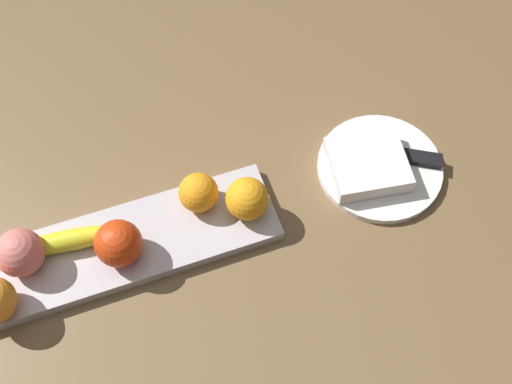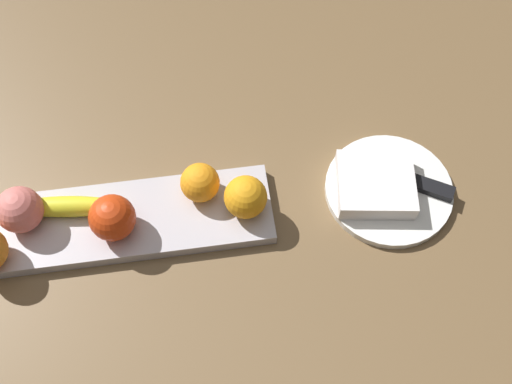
% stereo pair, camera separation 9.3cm
% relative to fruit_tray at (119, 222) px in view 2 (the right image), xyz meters
% --- Properties ---
extents(ground_plane, '(2.40, 2.40, 0.00)m').
position_rel_fruit_tray_xyz_m(ground_plane, '(0.04, -0.02, -0.01)').
color(ground_plane, brown).
extents(fruit_tray, '(0.47, 0.13, 0.02)m').
position_rel_fruit_tray_xyz_m(fruit_tray, '(0.00, 0.00, 0.00)').
color(fruit_tray, '#BDB8C1').
rests_on(fruit_tray, ground_plane).
extents(apple, '(0.07, 0.07, 0.07)m').
position_rel_fruit_tray_xyz_m(apple, '(0.00, 0.02, 0.04)').
color(apple, red).
rests_on(apple, fruit_tray).
extents(banana, '(0.18, 0.05, 0.03)m').
position_rel_fruit_tray_xyz_m(banana, '(0.07, -0.02, 0.03)').
color(banana, yellow).
rests_on(banana, fruit_tray).
extents(orange_near_apple, '(0.06, 0.06, 0.06)m').
position_rel_fruit_tray_xyz_m(orange_near_apple, '(-0.13, -0.03, 0.04)').
color(orange_near_apple, orange).
rests_on(orange_near_apple, fruit_tray).
extents(orange_near_banana, '(0.07, 0.07, 0.07)m').
position_rel_fruit_tray_xyz_m(orange_near_banana, '(-0.20, 0.01, 0.04)').
color(orange_near_banana, orange).
rests_on(orange_near_banana, fruit_tray).
extents(peach, '(0.07, 0.07, 0.07)m').
position_rel_fruit_tray_xyz_m(peach, '(0.14, -0.02, 0.05)').
color(peach, '#DB716A').
rests_on(peach, fruit_tray).
extents(dinner_plate, '(0.20, 0.20, 0.01)m').
position_rel_fruit_tray_xyz_m(dinner_plate, '(-0.43, 0.00, -0.00)').
color(dinner_plate, white).
rests_on(dinner_plate, ground_plane).
extents(folded_napkin, '(0.13, 0.13, 0.03)m').
position_rel_fruit_tray_xyz_m(folded_napkin, '(-0.40, 0.00, 0.02)').
color(folded_napkin, white).
rests_on(folded_napkin, dinner_plate).
extents(knife, '(0.17, 0.11, 0.01)m').
position_rel_fruit_tray_xyz_m(knife, '(-0.47, -0.00, 0.01)').
color(knife, silver).
rests_on(knife, dinner_plate).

